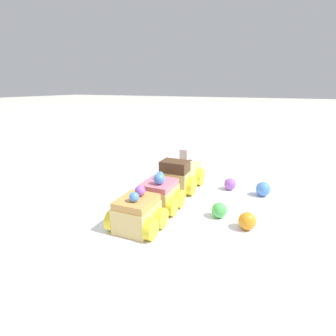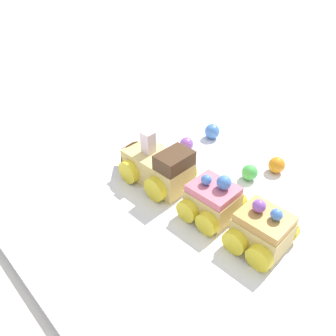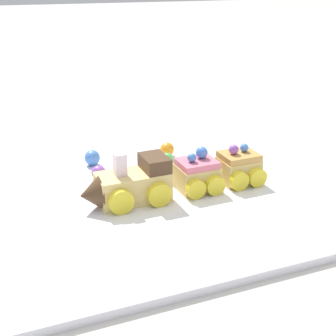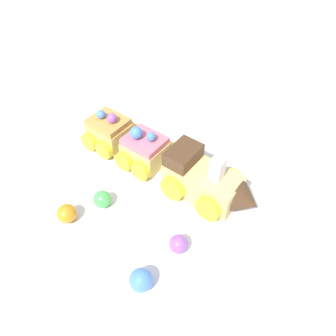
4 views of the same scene
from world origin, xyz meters
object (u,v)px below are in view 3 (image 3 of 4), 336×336
at_px(cake_train_locomotive, 128,185).
at_px(cake_car_strawberry, 197,175).
at_px(gumball_orange, 167,149).
at_px(gumball_green, 167,160).
at_px(gumball_blue, 92,158).
at_px(cake_car_caramel, 238,168).
at_px(gumball_purple, 99,172).

relative_size(cake_train_locomotive, cake_car_strawberry, 1.81).
bearing_deg(gumball_orange, cake_car_strawberry, 86.89).
height_order(gumball_green, gumball_blue, gumball_blue).
height_order(cake_car_caramel, gumball_purple, cake_car_caramel).
relative_size(cake_car_caramel, gumball_purple, 3.11).
bearing_deg(gumball_green, cake_car_strawberry, 95.89).
height_order(cake_train_locomotive, gumball_orange, cake_train_locomotive).
bearing_deg(cake_car_strawberry, cake_train_locomotive, 0.07).
relative_size(cake_train_locomotive, gumball_purple, 5.64).
bearing_deg(gumball_green, cake_car_caramel, 130.63).
bearing_deg(gumball_blue, gumball_purple, 86.24).
bearing_deg(gumball_green, gumball_blue, -24.10).
bearing_deg(gumball_orange, gumball_green, 68.25).
bearing_deg(gumball_purple, cake_train_locomotive, 102.84).
relative_size(cake_car_strawberry, gumball_blue, 2.70).
bearing_deg(gumball_orange, gumball_blue, -3.01).
height_order(cake_train_locomotive, gumball_green, cake_train_locomotive).
distance_m(gumball_orange, gumball_green, 0.05).
bearing_deg(cake_car_caramel, gumball_green, -51.04).
distance_m(cake_train_locomotive, cake_car_caramel, 0.19).
distance_m(cake_train_locomotive, gumball_orange, 0.20).
distance_m(cake_car_strawberry, gumball_blue, 0.21).
xyz_separation_m(cake_car_strawberry, gumball_green, (0.01, -0.10, -0.01)).
distance_m(cake_train_locomotive, cake_car_strawberry, 0.12).
bearing_deg(gumball_blue, gumball_green, 155.90).
relative_size(gumball_purple, gumball_blue, 0.87).
xyz_separation_m(gumball_purple, gumball_green, (-0.13, -0.01, 0.00)).
bearing_deg(gumball_purple, gumball_orange, -158.41).
xyz_separation_m(cake_train_locomotive, gumball_purple, (0.02, -0.10, -0.01)).
distance_m(cake_car_strawberry, gumball_green, 0.11).
relative_size(cake_car_strawberry, gumball_purple, 3.11).
relative_size(cake_train_locomotive, gumball_blue, 4.88).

